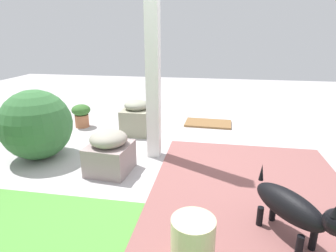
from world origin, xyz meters
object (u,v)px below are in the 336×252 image
at_px(ceramic_urn, 193,247).
at_px(doormat, 208,123).
at_px(stone_planter_nearest, 137,118).
at_px(porch_pillar, 153,45).
at_px(terracotta_pot_broad, 81,114).
at_px(stone_planter_mid, 110,152).
at_px(dog, 294,208).
at_px(round_shrub, 36,125).

height_order(ceramic_urn, doormat, ceramic_urn).
bearing_deg(ceramic_urn, doormat, -89.89).
height_order(stone_planter_nearest, ceramic_urn, stone_planter_nearest).
xyz_separation_m(porch_pillar, terracotta_pot_broad, (1.32, -0.85, -1.06)).
bearing_deg(doormat, porch_pillar, 65.56).
height_order(stone_planter_mid, terracotta_pot_broad, stone_planter_mid).
distance_m(stone_planter_mid, dog, 1.79).
xyz_separation_m(porch_pillar, dog, (-1.24, 1.29, -0.98)).
xyz_separation_m(stone_planter_nearest, doormat, (-1.00, -0.59, -0.22)).
bearing_deg(round_shrub, ceramic_urn, 143.95).
distance_m(porch_pillar, dog, 2.04).
relative_size(porch_pillar, dog, 4.05).
bearing_deg(round_shrub, terracotta_pot_broad, -88.82).
bearing_deg(ceramic_urn, porch_pillar, -70.32).
bearing_deg(stone_planter_nearest, terracotta_pot_broad, -9.14).
bearing_deg(round_shrub, porch_pillar, -167.73).
xyz_separation_m(round_shrub, doormat, (-1.89, -1.58, -0.38)).
distance_m(stone_planter_nearest, dog, 2.58).
bearing_deg(stone_planter_mid, ceramic_urn, 129.23).
xyz_separation_m(porch_pillar, stone_planter_nearest, (0.41, -0.70, -1.03)).
relative_size(stone_planter_mid, ceramic_urn, 1.24).
bearing_deg(stone_planter_mid, terracotta_pot_broad, -54.32).
xyz_separation_m(terracotta_pot_broad, dog, (-2.56, 2.14, 0.07)).
height_order(porch_pillar, terracotta_pot_broad, porch_pillar).
distance_m(terracotta_pot_broad, ceramic_urn, 3.15).
relative_size(stone_planter_mid, round_shrub, 0.59).
distance_m(stone_planter_nearest, ceramic_urn, 2.56).
xyz_separation_m(stone_planter_nearest, terracotta_pot_broad, (0.91, -0.15, -0.03)).
distance_m(porch_pillar, terracotta_pot_broad, 1.89).
relative_size(stone_planter_nearest, terracotta_pot_broad, 1.41).
relative_size(stone_planter_nearest, dog, 0.79).
xyz_separation_m(stone_planter_mid, doormat, (-0.95, -1.78, -0.20)).
bearing_deg(doormat, terracotta_pot_broad, 13.16).
bearing_deg(porch_pillar, ceramic_urn, 109.68).
xyz_separation_m(stone_planter_nearest, ceramic_urn, (-1.00, 2.36, -0.04)).
relative_size(stone_planter_nearest, doormat, 0.69).
bearing_deg(doormat, ceramic_urn, 90.11).
xyz_separation_m(dog, ceramic_urn, (0.64, 0.37, -0.09)).
height_order(terracotta_pot_broad, doormat, terracotta_pot_broad).
bearing_deg(terracotta_pot_broad, ceramic_urn, 127.38).
relative_size(ceramic_urn, doormat, 0.53).
relative_size(stone_planter_mid, doormat, 0.65).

